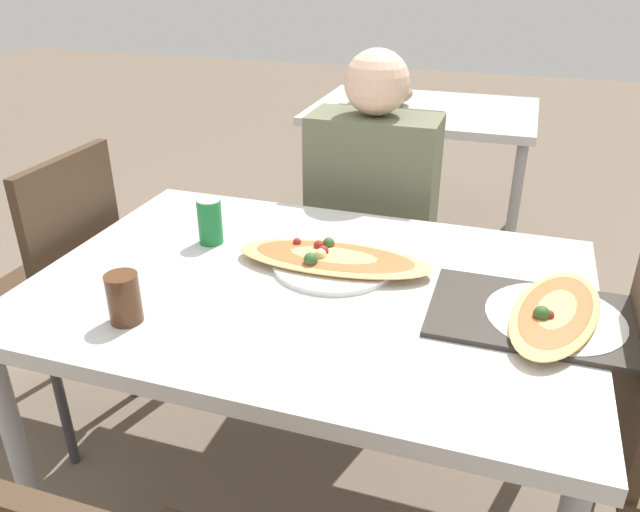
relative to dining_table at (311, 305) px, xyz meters
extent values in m
plane|color=#6B5B4C|center=(0.00, 0.00, -0.66)|extent=(14.00, 14.00, 0.00)
cube|color=silver|center=(0.00, 0.00, 0.04)|extent=(1.33, 0.92, 0.04)
cylinder|color=#99999E|center=(-0.61, -0.40, -0.32)|extent=(0.05, 0.05, 0.68)
cylinder|color=#99999E|center=(-0.61, 0.40, -0.32)|extent=(0.05, 0.05, 0.68)
cylinder|color=#99999E|center=(0.61, 0.40, -0.32)|extent=(0.05, 0.05, 0.68)
cube|color=#3F2D1E|center=(-0.02, 0.72, -0.20)|extent=(0.40, 0.40, 0.04)
cube|color=#3F2D1E|center=(-0.02, 0.90, 0.05)|extent=(0.38, 0.03, 0.47)
cylinder|color=#38383D|center=(0.15, 0.55, -0.44)|extent=(0.03, 0.03, 0.43)
cylinder|color=#38383D|center=(-0.19, 0.55, -0.44)|extent=(0.03, 0.03, 0.43)
cylinder|color=#38383D|center=(0.15, 0.89, -0.44)|extent=(0.03, 0.03, 0.43)
cylinder|color=#38383D|center=(-0.19, 0.89, -0.44)|extent=(0.03, 0.03, 0.43)
cube|color=#3F2D1E|center=(-0.92, 0.07, -0.20)|extent=(0.40, 0.40, 0.04)
cube|color=#3F2D1E|center=(-0.74, 0.07, 0.05)|extent=(0.03, 0.38, 0.47)
cylinder|color=#38383D|center=(-1.09, 0.24, -0.44)|extent=(0.03, 0.03, 0.43)
cylinder|color=#38383D|center=(-0.75, -0.10, -0.44)|extent=(0.03, 0.03, 0.43)
cylinder|color=#38383D|center=(-0.75, 0.24, -0.44)|extent=(0.03, 0.03, 0.43)
cylinder|color=#38383D|center=(0.75, 0.13, -0.44)|extent=(0.03, 0.03, 0.43)
cylinder|color=#2D2D38|center=(0.08, 0.60, -0.42)|extent=(0.10, 0.10, 0.47)
cylinder|color=#2D2D38|center=(-0.11, 0.60, -0.42)|extent=(0.10, 0.10, 0.47)
cube|color=#60664C|center=(-0.02, 0.69, 0.06)|extent=(0.42, 0.22, 0.49)
sphere|color=beige|center=(-0.02, 0.69, 0.41)|extent=(0.21, 0.21, 0.21)
cylinder|color=white|center=(0.03, 0.10, 0.07)|extent=(0.31, 0.31, 0.01)
ellipsoid|color=#E0AD66|center=(0.03, 0.10, 0.09)|extent=(0.51, 0.21, 0.02)
ellipsoid|color=#D16033|center=(0.03, 0.10, 0.09)|extent=(0.42, 0.17, 0.01)
sphere|color=maroon|center=(-0.02, 0.13, 0.10)|extent=(0.03, 0.03, 0.03)
sphere|color=maroon|center=(0.00, 0.10, 0.10)|extent=(0.03, 0.03, 0.03)
sphere|color=#335928|center=(-0.01, 0.04, 0.11)|extent=(0.04, 0.04, 0.04)
sphere|color=#335928|center=(0.00, 0.15, 0.10)|extent=(0.03, 0.03, 0.03)
sphere|color=beige|center=(0.00, 0.08, 0.10)|extent=(0.03, 0.03, 0.03)
sphere|color=maroon|center=(-0.08, 0.13, 0.10)|extent=(0.02, 0.02, 0.02)
cylinder|color=#197233|center=(-0.33, 0.13, 0.13)|extent=(0.07, 0.07, 0.12)
cylinder|color=silver|center=(-0.33, 0.13, 0.19)|extent=(0.06, 0.06, 0.00)
cylinder|color=#4C2D19|center=(-0.32, -0.29, 0.12)|extent=(0.07, 0.07, 0.11)
cube|color=#332D28|center=(0.51, 0.00, 0.07)|extent=(0.44, 0.30, 0.01)
cylinder|color=white|center=(0.56, 0.00, 0.07)|extent=(0.30, 0.30, 0.01)
ellipsoid|color=#E0AD66|center=(0.56, 0.00, 0.09)|extent=(0.26, 0.44, 0.02)
ellipsoid|color=#D16033|center=(0.56, 0.00, 0.09)|extent=(0.21, 0.36, 0.01)
sphere|color=maroon|center=(0.54, -0.04, 0.10)|extent=(0.02, 0.02, 0.02)
sphere|color=#335928|center=(0.53, -0.05, 0.10)|extent=(0.03, 0.03, 0.03)
cube|color=silver|center=(-0.05, 1.89, 0.04)|extent=(1.10, 0.80, 0.04)
ellipsoid|color=#8C7259|center=(-0.27, 1.89, 0.12)|extent=(0.32, 0.24, 0.12)
cylinder|color=#99999E|center=(-0.55, 1.54, -0.32)|extent=(0.05, 0.05, 0.68)
cylinder|color=#99999E|center=(0.45, 1.54, -0.32)|extent=(0.05, 0.05, 0.68)
cylinder|color=#99999E|center=(-0.55, 2.24, -0.32)|extent=(0.05, 0.05, 0.68)
cylinder|color=#99999E|center=(0.45, 2.24, -0.32)|extent=(0.05, 0.05, 0.68)
camera|label=1|loc=(0.43, -1.25, 0.80)|focal=35.00mm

